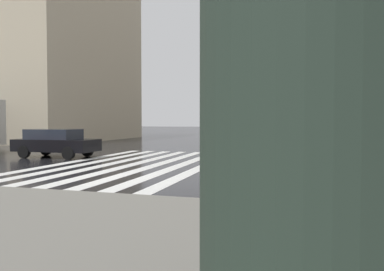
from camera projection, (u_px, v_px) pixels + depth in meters
ground_plane at (113, 178)px, 12.20m from camera, size 220.00×220.00×0.00m
zebra_crossing at (136, 164)px, 16.32m from camera, size 13.00×6.50×0.01m
billboard_column at (305, 103)px, 2.40m from camera, size 1.39×1.39×3.46m
car_black at (56, 142)px, 19.15m from camera, size 1.85×4.10×1.41m
car_silver at (270, 146)px, 16.19m from camera, size 1.85×4.10×1.41m
pedestrian_approaching_kerb at (316, 160)px, 6.80m from camera, size 0.32×0.65×1.68m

